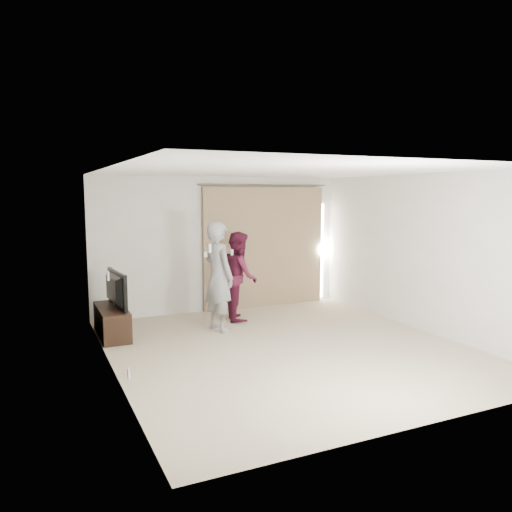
# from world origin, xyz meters

# --- Properties ---
(floor) EXTENTS (5.50, 5.50, 0.00)m
(floor) POSITION_xyz_m (0.00, 0.00, 0.00)
(floor) COLOR tan
(floor) RESTS_ON ground
(wall_back) EXTENTS (5.00, 0.04, 2.60)m
(wall_back) POSITION_xyz_m (0.00, 2.75, 1.30)
(wall_back) COLOR beige
(wall_back) RESTS_ON ground
(wall_left) EXTENTS (0.04, 5.50, 2.60)m
(wall_left) POSITION_xyz_m (-2.50, -0.00, 1.30)
(wall_left) COLOR beige
(wall_left) RESTS_ON ground
(ceiling) EXTENTS (5.00, 5.50, 0.01)m
(ceiling) POSITION_xyz_m (0.00, 0.00, 2.60)
(ceiling) COLOR white
(ceiling) RESTS_ON wall_back
(curtain) EXTENTS (2.80, 0.11, 2.46)m
(curtain) POSITION_xyz_m (0.91, 2.68, 1.20)
(curtain) COLOR #8D7156
(curtain) RESTS_ON ground
(tv_console) EXTENTS (0.42, 1.21, 0.47)m
(tv_console) POSITION_xyz_m (-2.27, 1.75, 0.23)
(tv_console) COLOR black
(tv_console) RESTS_ON ground
(tv) EXTENTS (0.22, 1.02, 0.58)m
(tv) POSITION_xyz_m (-2.27, 1.75, 0.76)
(tv) COLOR black
(tv) RESTS_ON tv_console
(scratching_post) EXTENTS (0.38, 0.38, 0.51)m
(scratching_post) POSITION_xyz_m (-2.10, 1.92, 0.21)
(scratching_post) COLOR tan
(scratching_post) RESTS_ON ground
(person_man) EXTENTS (0.60, 0.76, 1.83)m
(person_man) POSITION_xyz_m (-0.59, 1.35, 0.91)
(person_man) COLOR gray
(person_man) RESTS_ON ground
(person_woman) EXTENTS (0.77, 0.90, 1.60)m
(person_woman) POSITION_xyz_m (0.01, 1.89, 0.80)
(person_woman) COLOR #4F1429
(person_woman) RESTS_ON ground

